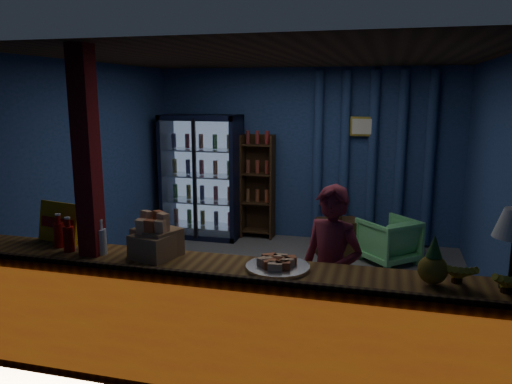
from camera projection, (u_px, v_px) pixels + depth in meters
ground at (272, 289)px, 5.77m from camera, size 4.60×4.60×0.00m
room_walls at (273, 154)px, 5.46m from camera, size 4.60×4.60×4.60m
counter at (216, 324)px, 3.87m from camera, size 4.40×0.57×0.99m
support_post at (91, 212)px, 3.98m from camera, size 0.16×0.16×2.60m
beverage_cooler at (203, 177)px, 7.79m from camera, size 1.20×0.62×1.90m
bottle_shelf at (258, 187)px, 7.74m from camera, size 0.50×0.28×1.60m
curtain_folds at (372, 157)px, 7.29m from camera, size 1.74×0.14×2.50m
framed_picture at (363, 126)px, 7.19m from camera, size 0.36×0.04×0.28m
shopkeeper at (331, 275)px, 4.13m from camera, size 0.64×0.54×1.51m
green_chair at (388, 240)px, 6.63m from camera, size 0.92×0.92×0.60m
side_table at (338, 238)px, 6.91m from camera, size 0.67×0.59×0.61m
yellow_sign at (58, 222)px, 4.34m from camera, size 0.45×0.18×0.35m
soda_bottles at (80, 237)px, 4.11m from camera, size 0.54×0.17×0.29m
snack_box_left at (152, 245)px, 3.92m from camera, size 0.35×0.31×0.32m
snack_box_centre at (157, 240)px, 4.00m from camera, size 0.42×0.38×0.36m
pastry_tray at (278, 265)px, 3.70m from camera, size 0.48×0.48×0.08m
banana_bunches at (506, 278)px, 3.28m from camera, size 0.84×0.32×0.18m
pineapple at (433, 265)px, 3.37m from camera, size 0.20×0.20×0.34m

